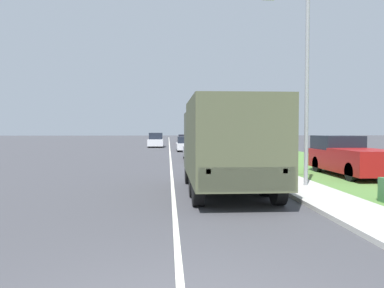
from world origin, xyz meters
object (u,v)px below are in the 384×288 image
(car_fourth_ahead, at_px, (184,140))
(pickup_truck, at_px, (349,157))
(military_truck, at_px, (227,142))
(car_third_ahead, at_px, (156,141))
(car_second_ahead, at_px, (185,144))
(lamp_post, at_px, (301,71))
(car_nearest_ahead, at_px, (197,149))

(car_fourth_ahead, relative_size, pickup_truck, 0.75)
(military_truck, bearing_deg, car_fourth_ahead, 89.43)
(car_third_ahead, relative_size, pickup_truck, 0.92)
(car_second_ahead, xyz_separation_m, pickup_truck, (6.54, -20.28, 0.23))
(lamp_post, bearing_deg, car_third_ahead, 100.87)
(car_fourth_ahead, distance_m, pickup_truck, 39.26)
(military_truck, xyz_separation_m, car_second_ahead, (-0.23, 24.60, -1.05))
(military_truck, relative_size, car_fourth_ahead, 1.68)
(car_third_ahead, bearing_deg, military_truck, -84.10)
(car_fourth_ahead, xyz_separation_m, pickup_truck, (5.88, -38.82, 0.24))
(car_nearest_ahead, distance_m, lamp_post, 13.37)
(car_second_ahead, xyz_separation_m, car_third_ahead, (-3.19, 8.49, 0.12))
(car_fourth_ahead, bearing_deg, car_nearest_ahead, -90.78)
(military_truck, xyz_separation_m, pickup_truck, (6.31, 4.32, -0.82))
(car_nearest_ahead, height_order, lamp_post, lamp_post)
(car_fourth_ahead, distance_m, lamp_post, 42.51)
(car_second_ahead, bearing_deg, car_nearest_ahead, -88.70)
(car_nearest_ahead, bearing_deg, car_fourth_ahead, 89.22)
(military_truck, relative_size, car_nearest_ahead, 1.43)
(military_truck, distance_m, car_fourth_ahead, 43.15)
(car_nearest_ahead, height_order, car_third_ahead, car_third_ahead)
(car_nearest_ahead, distance_m, car_second_ahead, 11.13)
(car_nearest_ahead, xyz_separation_m, car_third_ahead, (-3.45, 19.62, 0.02))
(car_second_ahead, relative_size, lamp_post, 0.64)
(military_truck, distance_m, car_third_ahead, 33.28)
(lamp_post, bearing_deg, military_truck, -163.04)
(lamp_post, bearing_deg, car_fourth_ahead, 93.17)
(car_second_ahead, bearing_deg, car_fourth_ahead, 87.97)
(car_fourth_ahead, bearing_deg, car_third_ahead, -110.97)
(car_second_ahead, relative_size, car_fourth_ahead, 1.12)
(car_nearest_ahead, bearing_deg, car_third_ahead, 99.96)
(car_third_ahead, bearing_deg, car_second_ahead, -69.39)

